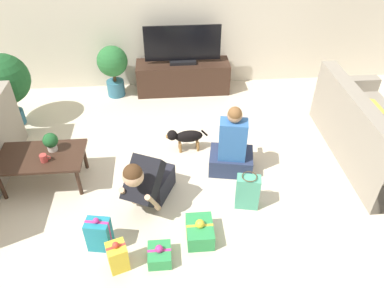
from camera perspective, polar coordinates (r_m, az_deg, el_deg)
ground_plane at (r=4.41m, az=-1.92°, el=-7.08°), size 16.00×16.00×0.00m
wall_back at (r=6.03m, az=-3.67°, el=20.28°), size 8.40×0.06×2.60m
sofa_right at (r=5.20m, az=25.42°, el=1.09°), size 0.85×1.99×0.87m
coffee_table at (r=4.60m, az=-21.98°, el=-2.11°), size 0.97×0.58×0.41m
tv_console at (r=6.17m, az=-1.38°, el=10.17°), size 1.48×0.45×0.50m
tv at (r=5.95m, az=-1.45°, el=14.57°), size 1.18×0.20×0.60m
potted_plant_back_left at (r=6.05m, az=-11.97°, el=11.62°), size 0.47×0.47×0.83m
potted_plant_corner_left at (r=5.71m, az=-26.73°, el=8.60°), size 0.69×0.69×1.06m
person_kneeling at (r=4.03m, az=-6.82°, el=-5.66°), size 0.60×0.82×0.79m
person_sitting at (r=4.49m, az=6.09°, el=-0.79°), size 0.59×0.54×0.93m
dog at (r=4.84m, az=-1.07°, el=1.14°), size 0.55×0.16×0.32m
gift_box_a at (r=3.86m, az=-13.97°, el=-13.19°), size 0.25×0.20×0.41m
gift_box_b at (r=3.75m, az=-4.96°, el=-16.45°), size 0.23×0.25×0.21m
gift_box_c at (r=3.88m, az=1.20°, el=-13.16°), size 0.27×0.36×0.26m
gift_box_d at (r=3.70m, az=-11.27°, el=-16.44°), size 0.22×0.22×0.35m
gift_bag_a at (r=4.14m, az=8.47°, el=-7.20°), size 0.28×0.19×0.44m
mug at (r=4.45m, az=-21.64°, el=-2.00°), size 0.12×0.08×0.09m
tabletop_plant at (r=4.54m, az=-20.74°, el=0.38°), size 0.17×0.17×0.22m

